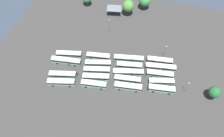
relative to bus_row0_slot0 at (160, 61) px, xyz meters
The scene contains 29 objects.
ground_plane 23.72m from the bus_row0_slot0, 31.16° to the left, with size 124.02×124.02×0.00m, color #383533.
bus_row0_slot0 is the anchor object (origin of this frame).
bus_row0_slot1 3.93m from the bus_row0_slot0, 105.80° to the left, with size 14.38×4.77×3.37m.
bus_row0_slot2 7.96m from the bus_row0_slot0, 99.75° to the left, with size 12.42×4.15×3.37m.
bus_row0_slot3 12.08m from the bus_row0_slot0, 102.69° to the left, with size 11.48×5.20×3.37m.
bus_row0_slot4 15.87m from the bus_row0_slot0, 102.03° to the left, with size 11.78×4.05×3.37m.
bus_row1_slot0 14.85m from the bus_row0_slot0, 11.45° to the left, with size 14.38×5.15×3.37m.
bus_row1_slot1 15.07m from the bus_row0_slot0, 27.50° to the left, with size 12.20×4.66×3.37m.
bus_row1_slot2 16.89m from the bus_row0_slot0, 40.35° to the left, with size 14.35×5.93×3.37m.
bus_row1_slot3 19.25m from the bus_row0_slot0, 50.26° to the left, with size 12.08×4.05×3.37m.
bus_row1_slot4 21.60m from the bus_row0_slot0, 59.04° to the left, with size 12.41×4.13×3.37m.
bus_row2_slot0 29.79m from the bus_row0_slot0, 11.06° to the left, with size 11.58×4.27×3.37m.
bus_row2_slot1 29.71m from the bus_row0_slot0, 19.45° to the left, with size 12.39×5.55×3.37m.
bus_row2_slot2 30.55m from the bus_row0_slot0, 26.91° to the left, with size 12.44×5.35×3.37m.
bus_row2_slot3 31.77m from the bus_row0_slot0, 33.74° to the left, with size 12.36×5.19×3.37m.
bus_row2_slot4 33.86m from the bus_row0_slot0, 39.48° to the left, with size 11.56×4.00×3.37m.
bus_row3_slot0 44.35m from the bus_row0_slot0, 11.08° to the left, with size 12.51×5.17×3.37m.
bus_row3_slot1 45.03m from the bus_row0_slot0, 16.39° to the left, with size 14.37×4.36×3.37m.
bus_row3_slot3 46.44m from the bus_row0_slot0, 26.44° to the left, with size 12.41×5.35×3.37m.
bus_row3_slot4 47.45m from the bus_row0_slot0, 31.29° to the left, with size 12.43×5.47×3.37m.
maintenance_shelter 42.31m from the bus_row0_slot0, 42.80° to the right, with size 9.23×7.40×4.15m.
lamp_post_far_corner 5.54m from the bus_row0_slot0, 108.33° to the right, with size 0.56×0.28×7.63m.
lamp_post_near_entrance 18.87m from the bus_row0_slot0, 136.49° to the left, with size 0.56×0.28×7.31m.
lamp_post_by_building 32.28m from the bus_row0_slot0, 24.42° to the right, with size 0.56×0.28×9.26m.
tree_northeast 28.03m from the bus_row0_slot0, 152.64° to the left, with size 5.12×5.12×7.55m.
tree_east_edge 41.36m from the bus_row0_slot0, 68.10° to the right, with size 6.72×6.72×9.11m.
tree_south_edge 38.35m from the bus_row0_slot0, 52.36° to the right, with size 6.55×6.55×9.65m.
puddle_between_rows 44.39m from the bus_row0_slot0, ahead, with size 2.40×2.40×0.01m, color black.
puddle_near_shelter 40.40m from the bus_row0_slot0, 25.80° to the left, with size 2.09×2.09×0.01m, color black.
Camera 1 is at (-17.07, 58.97, 87.29)m, focal length 36.29 mm.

